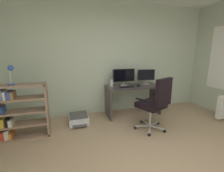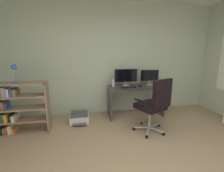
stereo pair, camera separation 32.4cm
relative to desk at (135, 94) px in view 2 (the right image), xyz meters
The scene contains 11 objects.
wall_back 1.08m from the desk, 142.33° to the left, with size 5.37×0.10×2.72m, color beige.
desk is the anchor object (origin of this frame).
monitor_main 0.50m from the desk, 156.13° to the left, with size 0.56×0.18×0.41m.
monitor_secondary 0.59m from the desk, 13.55° to the left, with size 0.44×0.18×0.37m.
keyboard 0.32m from the desk, 151.25° to the right, with size 0.34×0.13×0.02m, color black.
computer_mouse 0.25m from the desk, 47.81° to the right, with size 0.06×0.10×0.03m, color black.
desktop_speaker 0.62m from the desk, behind, with size 0.07×0.07×0.17m, color silver.
office_chair 0.91m from the desk, 86.63° to the right, with size 0.64×0.68×1.08m.
bookshelf 2.50m from the desk, behind, with size 0.91×0.29×0.99m.
desk_lamp 2.57m from the desk, behind, with size 0.13×0.11×0.34m.
printer 1.43m from the desk, behind, with size 0.41×0.53×0.19m.
Camera 2 is at (-0.71, -1.28, 1.54)m, focal length 24.45 mm.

